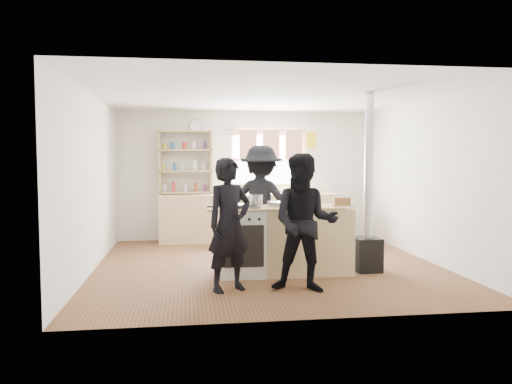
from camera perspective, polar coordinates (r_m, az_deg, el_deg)
ground at (r=7.47m, az=1.34°, el=-8.42°), size 5.00×5.00×0.01m
back_counter at (r=9.56m, az=-0.78°, el=-2.91°), size 3.40×0.55×0.90m
shelving_unit at (r=9.54m, az=-8.06°, el=3.43°), size 1.00×0.28×1.20m
thermos at (r=9.66m, az=4.56°, el=0.63°), size 0.10×0.10×0.27m
cooking_island at (r=6.87m, az=3.28°, el=-5.51°), size 1.97×0.64×0.93m
skillet_greens at (r=6.58m, az=-2.69°, el=-1.61°), size 0.35×0.35×0.05m
roast_tray at (r=6.84m, az=2.72°, el=-1.34°), size 0.33×0.29×0.06m
stockpot_stove at (r=6.96m, az=-0.06°, el=-0.91°), size 0.21×0.21×0.17m
stockpot_counter at (r=6.97m, az=6.02°, el=-0.81°), size 0.27×0.27×0.20m
bread_board at (r=6.92m, az=9.81°, el=-1.20°), size 0.31×0.24×0.12m
flue_heater at (r=7.16m, az=12.65°, el=-3.68°), size 0.35×0.35×2.50m
person_near_left at (r=5.96m, az=-3.07°, el=-3.75°), size 0.69×0.61×1.60m
person_near_right at (r=5.95m, az=5.59°, el=-3.53°), size 0.95×0.84×1.65m
person_far at (r=7.77m, az=0.58°, el=-1.24°), size 1.32×1.05×1.78m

